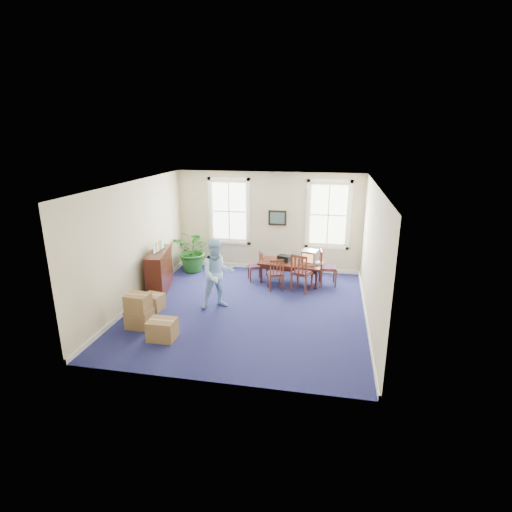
% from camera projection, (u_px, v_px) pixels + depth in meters
% --- Properties ---
extents(floor, '(6.50, 6.50, 0.00)m').
position_uv_depth(floor, '(248.00, 308.00, 10.35)').
color(floor, navy).
rests_on(floor, ground).
extents(ceiling, '(6.50, 6.50, 0.00)m').
position_uv_depth(ceiling, '(247.00, 184.00, 9.40)').
color(ceiling, white).
rests_on(ceiling, ground).
extents(wall_back, '(6.50, 0.00, 6.50)m').
position_uv_depth(wall_back, '(268.00, 222.00, 12.92)').
color(wall_back, beige).
rests_on(wall_back, ground).
extents(wall_front, '(6.50, 0.00, 6.50)m').
position_uv_depth(wall_front, '(208.00, 301.00, 6.83)').
color(wall_front, beige).
rests_on(wall_front, ground).
extents(wall_left, '(0.00, 6.50, 6.50)m').
position_uv_depth(wall_left, '(135.00, 243.00, 10.42)').
color(wall_left, beige).
rests_on(wall_left, ground).
extents(wall_right, '(0.00, 6.50, 6.50)m').
position_uv_depth(wall_right, '(373.00, 256.00, 9.33)').
color(wall_right, beige).
rests_on(wall_right, ground).
extents(baseboard_back, '(6.00, 0.04, 0.12)m').
position_uv_depth(baseboard_back, '(268.00, 267.00, 13.35)').
color(baseboard_back, white).
rests_on(baseboard_back, ground).
extents(baseboard_left, '(0.04, 6.50, 0.12)m').
position_uv_depth(baseboard_left, '(141.00, 298.00, 10.87)').
color(baseboard_left, white).
rests_on(baseboard_left, ground).
extents(baseboard_right, '(0.04, 6.50, 0.12)m').
position_uv_depth(baseboard_right, '(366.00, 316.00, 9.79)').
color(baseboard_right, white).
rests_on(baseboard_right, ground).
extents(window_left, '(1.40, 0.12, 2.20)m').
position_uv_depth(window_left, '(229.00, 211.00, 13.05)').
color(window_left, white).
rests_on(window_left, ground).
extents(window_right, '(1.40, 0.12, 2.20)m').
position_uv_depth(window_right, '(328.00, 215.00, 12.47)').
color(window_right, white).
rests_on(window_right, ground).
extents(wall_picture, '(0.58, 0.06, 0.48)m').
position_uv_depth(wall_picture, '(277.00, 218.00, 12.78)').
color(wall_picture, black).
rests_on(wall_picture, ground).
extents(conference_table, '(1.96, 1.08, 0.64)m').
position_uv_depth(conference_table, '(291.00, 272.00, 12.08)').
color(conference_table, '#3D160E').
rests_on(conference_table, ground).
extents(crt_tv, '(0.53, 0.56, 0.39)m').
position_uv_depth(crt_tv, '(310.00, 257.00, 11.87)').
color(crt_tv, '#B7B7BC').
rests_on(crt_tv, conference_table).
extents(game_console, '(0.24, 0.27, 0.06)m').
position_uv_depth(game_console, '(318.00, 263.00, 11.83)').
color(game_console, white).
rests_on(game_console, conference_table).
extents(equipment_bag, '(0.43, 0.36, 0.19)m').
position_uv_depth(equipment_bag, '(284.00, 258.00, 12.04)').
color(equipment_bag, black).
rests_on(equipment_bag, conference_table).
extents(chair_near_left, '(0.55, 0.55, 0.95)m').
position_uv_depth(chair_near_left, '(275.00, 274.00, 11.50)').
color(chair_near_left, brown).
rests_on(chair_near_left, ground).
extents(chair_near_right, '(0.64, 0.64, 1.13)m').
position_uv_depth(chair_near_right, '(302.00, 272.00, 11.34)').
color(chair_near_right, brown).
rests_on(chair_near_right, ground).
extents(chair_end_left, '(0.52, 0.52, 0.89)m').
position_uv_depth(chair_end_left, '(255.00, 266.00, 12.24)').
color(chair_end_left, brown).
rests_on(chair_end_left, ground).
extents(chair_end_right, '(0.54, 0.54, 1.07)m').
position_uv_depth(chair_end_right, '(328.00, 268.00, 11.82)').
color(chair_end_right, brown).
rests_on(chair_end_right, ground).
extents(man, '(1.12, 1.04, 1.83)m').
position_uv_depth(man, '(218.00, 274.00, 10.17)').
color(man, '#A0CDF7').
rests_on(man, ground).
extents(credenza, '(0.77, 1.63, 1.24)m').
position_uv_depth(credenza, '(159.00, 270.00, 11.40)').
color(credenza, '#3D160E').
rests_on(credenza, ground).
extents(brochure_rack, '(0.17, 0.68, 0.30)m').
position_uv_depth(brochure_rack, '(158.00, 244.00, 11.17)').
color(brochure_rack, '#99999E').
rests_on(brochure_rack, credenza).
extents(potted_plant, '(1.50, 1.39, 1.39)m').
position_uv_depth(potted_plant, '(194.00, 251.00, 12.95)').
color(potted_plant, '#1E5A1A').
rests_on(potted_plant, ground).
extents(cardboard_boxes, '(1.63, 1.63, 0.86)m').
position_uv_depth(cardboard_boxes, '(149.00, 309.00, 9.31)').
color(cardboard_boxes, olive).
rests_on(cardboard_boxes, ground).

